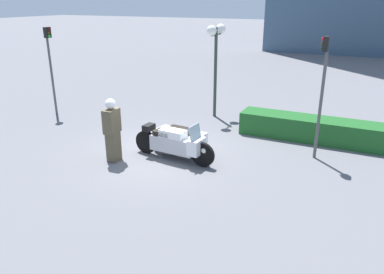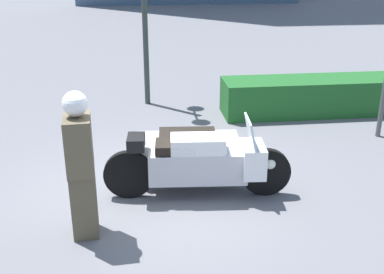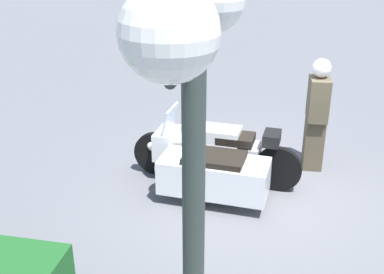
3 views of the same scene
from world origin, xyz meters
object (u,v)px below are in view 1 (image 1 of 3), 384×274
officer_rider (112,129)px  traffic_light_far (50,58)px  police_motorcycle (180,141)px  hedge_bush_curbside (311,129)px  traffic_light_near (322,81)px  twin_lamp_post (216,44)px

officer_rider → traffic_light_far: (-5.02, 2.86, 1.28)m
police_motorcycle → hedge_bush_curbside: 4.56m
police_motorcycle → officer_rider: size_ratio=1.44×
officer_rider → traffic_light_near: traffic_light_near is taller
officer_rider → traffic_light_far: bearing=-33.6°
police_motorcycle → traffic_light_far: traffic_light_far is taller
officer_rider → traffic_light_near: (5.22, 2.75, 1.32)m
hedge_bush_curbside → twin_lamp_post: (-3.93, 1.11, 2.47)m
twin_lamp_post → traffic_light_far: 6.50m
police_motorcycle → traffic_light_near: traffic_light_near is taller
police_motorcycle → traffic_light_far: (-6.59, 1.72, 1.78)m
twin_lamp_post → traffic_light_near: 5.03m
officer_rider → hedge_bush_curbside: size_ratio=0.39×
hedge_bush_curbside → traffic_light_near: 2.47m
officer_rider → traffic_light_far: size_ratio=0.54×
hedge_bush_curbside → twin_lamp_post: size_ratio=1.32×
hedge_bush_curbside → traffic_light_far: (-9.90, -1.40, 1.88)m
traffic_light_far → twin_lamp_post: bearing=25.8°
traffic_light_near → traffic_light_far: size_ratio=1.02×
officer_rider → traffic_light_near: size_ratio=0.53×
traffic_light_far → traffic_light_near: bearing=2.5°
police_motorcycle → twin_lamp_post: size_ratio=0.75×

